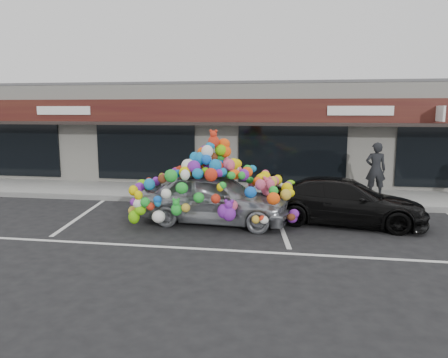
# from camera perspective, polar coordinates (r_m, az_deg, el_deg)

# --- Properties ---
(ground) EXTENTS (90.00, 90.00, 0.00)m
(ground) POSITION_cam_1_polar(r_m,az_deg,el_deg) (12.65, -5.54, -5.61)
(ground) COLOR black
(ground) RESTS_ON ground
(shop_building) EXTENTS (24.00, 7.20, 4.31)m
(shop_building) POSITION_cam_1_polar(r_m,az_deg,el_deg) (20.53, 0.55, 6.20)
(shop_building) COLOR silver
(shop_building) RESTS_ON ground
(sidewalk) EXTENTS (26.00, 3.00, 0.15)m
(sidewalk) POSITION_cam_1_polar(r_m,az_deg,el_deg) (16.43, -1.91, -1.88)
(sidewalk) COLOR gray
(sidewalk) RESTS_ON ground
(kerb) EXTENTS (26.00, 0.18, 0.16)m
(kerb) POSITION_cam_1_polar(r_m,az_deg,el_deg) (15.00, -3.05, -2.95)
(kerb) COLOR slate
(kerb) RESTS_ON ground
(parking_stripe_left) EXTENTS (0.73, 4.37, 0.01)m
(parking_stripe_left) POSITION_cam_1_polar(r_m,az_deg,el_deg) (13.99, -18.12, -4.58)
(parking_stripe_left) COLOR silver
(parking_stripe_left) RESTS_ON ground
(parking_stripe_mid) EXTENTS (0.73, 4.37, 0.01)m
(parking_stripe_mid) POSITION_cam_1_polar(r_m,az_deg,el_deg) (12.43, 7.33, -5.89)
(parking_stripe_mid) COLOR silver
(parking_stripe_mid) RESTS_ON ground
(lane_line) EXTENTS (14.00, 0.12, 0.01)m
(lane_line) POSITION_cam_1_polar(r_m,az_deg,el_deg) (10.10, 2.13, -9.37)
(lane_line) COLOR silver
(lane_line) RESTS_ON ground
(toy_car) EXTENTS (3.10, 4.71, 2.66)m
(toy_car) POSITION_cam_1_polar(r_m,az_deg,el_deg) (12.29, -1.25, -1.70)
(toy_car) COLOR gray
(toy_car) RESTS_ON ground
(black_sedan) EXTENTS (2.41, 4.62, 1.28)m
(black_sedan) POSITION_cam_1_polar(r_m,az_deg,el_deg) (12.74, 15.46, -2.85)
(black_sedan) COLOR black
(black_sedan) RESTS_ON ground
(pedestrian_a) EXTENTS (0.70, 0.46, 1.92)m
(pedestrian_a) POSITION_cam_1_polar(r_m,az_deg,el_deg) (16.22, 19.20, 1.18)
(pedestrian_a) COLOR #242329
(pedestrian_a) RESTS_ON sidewalk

